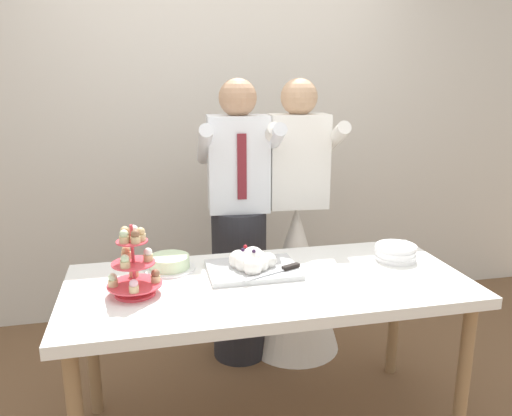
{
  "coord_description": "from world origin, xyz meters",
  "views": [
    {
      "loc": [
        -0.52,
        -2.05,
        1.66
      ],
      "look_at": [
        -0.02,
        0.15,
        1.07
      ],
      "focal_mm": 35.29,
      "sensor_mm": 36.0,
      "label": 1
    }
  ],
  "objects_px": {
    "person_groom": "(238,239)",
    "person_bride": "(296,259)",
    "cupcake_stand": "(134,266)",
    "dessert_table": "(268,295)",
    "main_cake_tray": "(252,264)",
    "round_cake": "(170,263)",
    "plate_stack": "(395,252)"
  },
  "relations": [
    {
      "from": "cupcake_stand",
      "to": "plate_stack",
      "type": "bearing_deg",
      "value": 6.29
    },
    {
      "from": "dessert_table",
      "to": "plate_stack",
      "type": "bearing_deg",
      "value": 9.68
    },
    {
      "from": "main_cake_tray",
      "to": "round_cake",
      "type": "bearing_deg",
      "value": 162.22
    },
    {
      "from": "plate_stack",
      "to": "person_groom",
      "type": "height_order",
      "value": "person_groom"
    },
    {
      "from": "main_cake_tray",
      "to": "person_groom",
      "type": "bearing_deg",
      "value": 85.5
    },
    {
      "from": "person_bride",
      "to": "cupcake_stand",
      "type": "bearing_deg",
      "value": -141.57
    },
    {
      "from": "plate_stack",
      "to": "round_cake",
      "type": "distance_m",
      "value": 1.12
    },
    {
      "from": "main_cake_tray",
      "to": "dessert_table",
      "type": "bearing_deg",
      "value": -64.93
    },
    {
      "from": "cupcake_stand",
      "to": "round_cake",
      "type": "xyz_separation_m",
      "value": [
        0.16,
        0.25,
        -0.1
      ]
    },
    {
      "from": "dessert_table",
      "to": "plate_stack",
      "type": "xyz_separation_m",
      "value": [
        0.68,
        0.12,
        0.11
      ]
    },
    {
      "from": "cupcake_stand",
      "to": "main_cake_tray",
      "type": "xyz_separation_m",
      "value": [
        0.53,
        0.13,
        -0.09
      ]
    },
    {
      "from": "round_cake",
      "to": "person_groom",
      "type": "height_order",
      "value": "person_groom"
    },
    {
      "from": "main_cake_tray",
      "to": "cupcake_stand",
      "type": "bearing_deg",
      "value": -165.98
    },
    {
      "from": "cupcake_stand",
      "to": "person_groom",
      "type": "xyz_separation_m",
      "value": [
        0.58,
        0.73,
        -0.16
      ]
    },
    {
      "from": "cupcake_stand",
      "to": "main_cake_tray",
      "type": "height_order",
      "value": "cupcake_stand"
    },
    {
      "from": "dessert_table",
      "to": "person_groom",
      "type": "xyz_separation_m",
      "value": [
        -0.0,
        0.71,
        0.05
      ]
    },
    {
      "from": "dessert_table",
      "to": "plate_stack",
      "type": "distance_m",
      "value": 0.7
    },
    {
      "from": "dessert_table",
      "to": "round_cake",
      "type": "bearing_deg",
      "value": 151.64
    },
    {
      "from": "main_cake_tray",
      "to": "round_cake",
      "type": "height_order",
      "value": "main_cake_tray"
    },
    {
      "from": "dessert_table",
      "to": "main_cake_tray",
      "type": "height_order",
      "value": "main_cake_tray"
    },
    {
      "from": "main_cake_tray",
      "to": "plate_stack",
      "type": "relative_size",
      "value": 2.07
    },
    {
      "from": "cupcake_stand",
      "to": "person_bride",
      "type": "bearing_deg",
      "value": 38.43
    },
    {
      "from": "plate_stack",
      "to": "person_groom",
      "type": "relative_size",
      "value": 0.12
    },
    {
      "from": "cupcake_stand",
      "to": "person_groom",
      "type": "relative_size",
      "value": 0.18
    },
    {
      "from": "person_groom",
      "to": "main_cake_tray",
      "type": "bearing_deg",
      "value": -94.5
    },
    {
      "from": "cupcake_stand",
      "to": "person_bride",
      "type": "relative_size",
      "value": 0.18
    },
    {
      "from": "person_groom",
      "to": "person_bride",
      "type": "relative_size",
      "value": 1.0
    },
    {
      "from": "plate_stack",
      "to": "cupcake_stand",
      "type": "bearing_deg",
      "value": -173.71
    },
    {
      "from": "dessert_table",
      "to": "person_bride",
      "type": "distance_m",
      "value": 0.81
    },
    {
      "from": "cupcake_stand",
      "to": "person_groom",
      "type": "height_order",
      "value": "person_groom"
    },
    {
      "from": "dessert_table",
      "to": "round_cake",
      "type": "distance_m",
      "value": 0.5
    },
    {
      "from": "person_groom",
      "to": "person_bride",
      "type": "height_order",
      "value": "same"
    }
  ]
}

